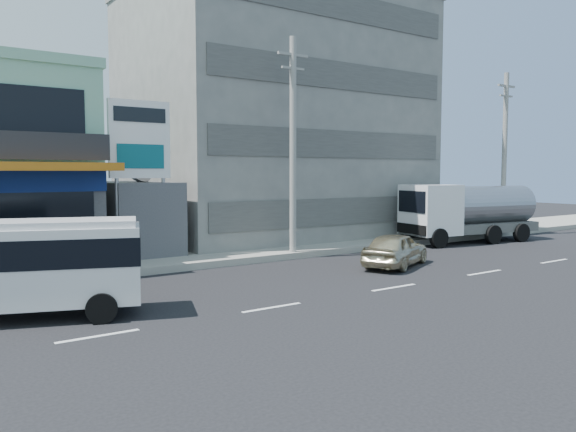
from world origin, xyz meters
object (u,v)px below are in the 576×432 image
object	(u,v)px
concrete_building	(274,121)
sedan	(396,249)
utility_pole_near	(293,146)
minibus	(17,261)
utility_pole_far	(504,153)
tanker_truck	(466,211)
billboard	(140,148)
satellite_dish	(137,180)

from	to	relation	value
concrete_building	sedan	world-z (taller)	concrete_building
utility_pole_near	minibus	size ratio (longest dim) A/B	1.50
concrete_building	utility_pole_far	distance (m)	14.32
concrete_building	minibus	world-z (taller)	concrete_building
minibus	tanker_truck	world-z (taller)	tanker_truck
utility_pole_near	sedan	xyz separation A→B (m)	(2.20, -4.34, -4.42)
utility_pole_near	sedan	world-z (taller)	utility_pole_near
billboard	sedan	world-z (taller)	billboard
utility_pole_near	utility_pole_far	bearing A→B (deg)	0.00
satellite_dish	utility_pole_far	xyz separation A→B (m)	(22.00, -3.60, 1.57)
utility_pole_far	tanker_truck	distance (m)	5.84
utility_pole_near	satellite_dish	bearing A→B (deg)	149.04
concrete_building	tanker_truck	world-z (taller)	concrete_building
minibus	sedan	world-z (taller)	minibus
billboard	utility_pole_far	xyz separation A→B (m)	(22.50, -1.80, 0.22)
billboard	tanker_truck	size ratio (longest dim) A/B	0.80
billboard	minibus	bearing A→B (deg)	-131.98
sedan	billboard	bearing A→B (deg)	30.16
satellite_dish	sedan	bearing A→B (deg)	-44.09
sedan	utility_pole_far	bearing A→B (deg)	-97.15
utility_pole_near	billboard	bearing A→B (deg)	164.52
utility_pole_far	satellite_dish	bearing A→B (deg)	170.71
billboard	concrete_building	bearing A→B (deg)	28.92
concrete_building	sedan	size ratio (longest dim) A/B	3.76
billboard	tanker_truck	xyz separation A→B (m)	(17.82, -2.65, -3.17)
utility_pole_far	utility_pole_near	bearing A→B (deg)	180.00
concrete_building	utility_pole_near	bearing A→B (deg)	-117.76
billboard	utility_pole_near	size ratio (longest dim) A/B	0.69
utility_pole_near	minibus	bearing A→B (deg)	-159.35
concrete_building	satellite_dish	distance (m)	11.30
minibus	sedan	bearing A→B (deg)	1.15
satellite_dish	billboard	xyz separation A→B (m)	(-0.50, -1.80, 1.35)
concrete_building	satellite_dish	size ratio (longest dim) A/B	10.67
concrete_building	utility_pole_near	xyz separation A→B (m)	(-4.00, -7.60, -1.85)
utility_pole_far	sedan	world-z (taller)	utility_pole_far
billboard	utility_pole_far	world-z (taller)	utility_pole_far
utility_pole_far	minibus	world-z (taller)	utility_pole_far
tanker_truck	concrete_building	bearing A→B (deg)	130.91
satellite_dish	utility_pole_far	size ratio (longest dim) A/B	0.15
minibus	billboard	bearing A→B (deg)	48.02
minibus	utility_pole_far	bearing A→B (deg)	9.30
billboard	sedan	distance (m)	11.45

